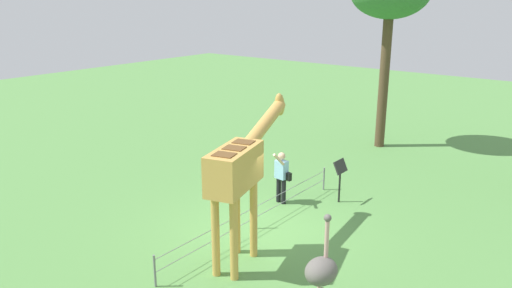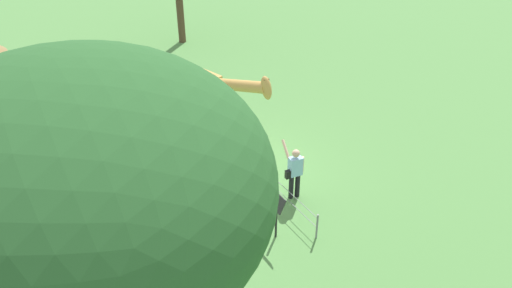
{
  "view_description": "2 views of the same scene",
  "coord_description": "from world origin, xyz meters",
  "px_view_note": "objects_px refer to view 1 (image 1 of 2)",
  "views": [
    {
      "loc": [
        -9.49,
        -7.3,
        5.97
      ],
      "look_at": [
        0.77,
        0.71,
        2.06
      ],
      "focal_mm": 34.79,
      "sensor_mm": 36.0,
      "label": 1
    },
    {
      "loc": [
        10.61,
        -6.0,
        8.53
      ],
      "look_at": [
        0.74,
        -0.03,
        1.4
      ],
      "focal_mm": 33.86,
      "sensor_mm": 36.0,
      "label": 2
    }
  ],
  "objects_px": {
    "ostrich": "(321,271)",
    "info_sign": "(340,172)",
    "giraffe": "(241,168)",
    "visitor": "(281,174)"
  },
  "relations": [
    {
      "from": "info_sign",
      "to": "ostrich",
      "type": "bearing_deg",
      "value": -154.59
    },
    {
      "from": "giraffe",
      "to": "ostrich",
      "type": "relative_size",
      "value": 1.75
    },
    {
      "from": "visitor",
      "to": "ostrich",
      "type": "distance_m",
      "value": 5.83
    },
    {
      "from": "info_sign",
      "to": "visitor",
      "type": "bearing_deg",
      "value": 130.04
    },
    {
      "from": "giraffe",
      "to": "visitor",
      "type": "bearing_deg",
      "value": 19.48
    },
    {
      "from": "giraffe",
      "to": "visitor",
      "type": "height_order",
      "value": "giraffe"
    },
    {
      "from": "giraffe",
      "to": "info_sign",
      "type": "height_order",
      "value": "giraffe"
    },
    {
      "from": "ostrich",
      "to": "info_sign",
      "type": "xyz_separation_m",
      "value": [
        5.44,
        2.58,
        -0.23
      ]
    },
    {
      "from": "ostrich",
      "to": "info_sign",
      "type": "bearing_deg",
      "value": 25.41
    },
    {
      "from": "giraffe",
      "to": "info_sign",
      "type": "distance_m",
      "value": 4.55
    }
  ]
}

